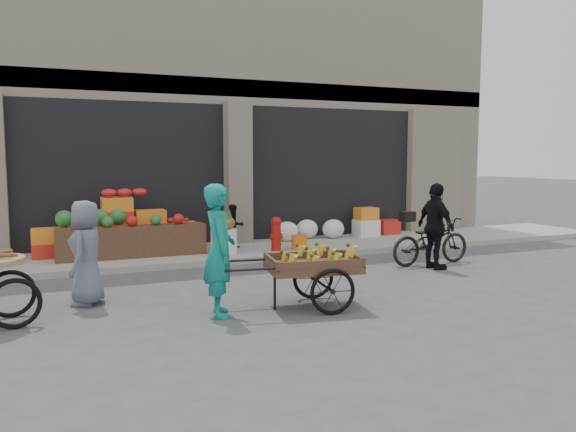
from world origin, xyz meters
name	(u,v)px	position (x,y,z in m)	size (l,w,h in m)	color
ground	(343,297)	(0.00, 0.00, 0.00)	(80.00, 80.00, 0.00)	#424244
sidewalk	(251,251)	(0.00, 4.10, 0.06)	(18.00, 2.20, 0.12)	gray
building	(203,108)	(0.00, 8.03, 3.37)	(14.00, 6.45, 7.00)	beige
fruit_display	(129,226)	(-2.48, 4.38, 0.67)	(3.10, 1.12, 1.24)	red
pineapple_bin	(224,241)	(-0.75, 3.60, 0.37)	(0.52, 0.52, 0.50)	silver
fire_hydrant	(276,232)	(0.35, 3.55, 0.50)	(0.22, 0.22, 0.71)	#A5140F
orange_bucket	(299,242)	(0.85, 3.50, 0.27)	(0.32, 0.32, 0.30)	orange
right_bay_goods	(346,225)	(2.61, 4.70, 0.41)	(3.35, 0.60, 0.70)	silver
seated_person	(234,226)	(-0.35, 4.20, 0.58)	(0.45, 0.35, 0.93)	black
banana_cart	(310,262)	(-0.69, -0.30, 0.63)	(2.17, 1.13, 0.87)	brown
vendor_woman	(219,250)	(-1.93, -0.21, 0.86)	(0.62, 0.41, 1.71)	#107F70
vendor_grey	(86,253)	(-3.47, 1.04, 0.73)	(0.71, 0.46, 1.46)	slate
bicycle	(431,241)	(2.74, 1.59, 0.45)	(0.60, 1.72, 0.90)	black
cyclist	(436,226)	(2.54, 1.19, 0.79)	(0.92, 0.39, 1.58)	black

